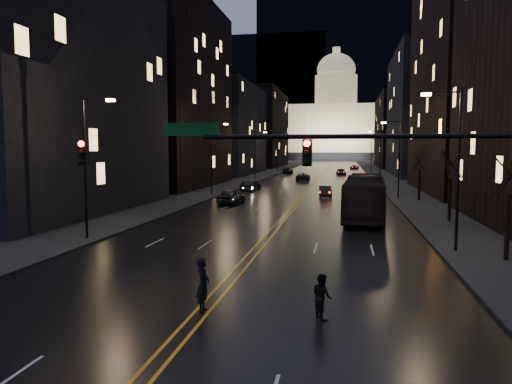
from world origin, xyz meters
The scene contains 37 objects.
ground centered at (0.00, 0.00, 0.00)m, with size 900.00×900.00×0.00m, color black.
road centered at (0.00, 130.00, 0.01)m, with size 20.00×320.00×0.02m, color black.
sidewalk_left centered at (-14.00, 130.00, 0.08)m, with size 8.00×320.00×0.16m, color black.
sidewalk_right centered at (14.00, 130.00, 0.08)m, with size 8.00×320.00×0.16m, color black.
center_line centered at (0.00, 130.00, 0.03)m, with size 0.62×320.00×0.01m, color orange.
building_left_near centered at (-21.00, 22.00, 11.00)m, with size 12.00×28.00×22.00m, color black.
building_left_mid centered at (-21.00, 54.00, 14.00)m, with size 12.00×30.00×28.00m, color black.
building_left_far centered at (-21.00, 92.00, 10.00)m, with size 12.00×34.00×20.00m, color black.
building_left_dist centered at (-21.00, 140.00, 12.00)m, with size 12.00×40.00×24.00m, color black.
building_right_tall centered at (21.00, 50.00, 19.00)m, with size 12.00×30.00×38.00m, color black.
building_right_mid centered at (21.00, 92.00, 13.00)m, with size 12.00×34.00×26.00m, color black.
building_right_dist centered at (21.00, 140.00, 11.00)m, with size 12.00×40.00×22.00m, color black.
mountain_ridge centered at (40.00, 380.00, 65.00)m, with size 520.00×60.00×130.00m, color black.
capitol centered at (0.00, 250.00, 17.15)m, with size 90.00×50.00×58.50m.
traffic_signal centered at (5.91, 0.00, 5.10)m, with size 17.29×0.45×7.00m.
streetlamp_right_near centered at (10.81, 10.00, 5.08)m, with size 2.13×0.25×9.00m.
streetlamp_left_near centered at (-10.81, 10.00, 5.08)m, with size 2.13×0.25×9.00m.
streetlamp_right_mid centered at (10.81, 40.00, 5.08)m, with size 2.13×0.25×9.00m.
streetlamp_left_mid centered at (-10.81, 40.00, 5.08)m, with size 2.13×0.25×9.00m.
streetlamp_right_far centered at (10.81, 70.00, 5.08)m, with size 2.13×0.25×9.00m.
streetlamp_left_far centered at (-10.81, 70.00, 5.08)m, with size 2.13×0.25×9.00m.
streetlamp_right_dist centered at (10.81, 100.00, 5.08)m, with size 2.13×0.25×9.00m.
streetlamp_left_dist centered at (-10.81, 100.00, 5.08)m, with size 2.13×0.25×9.00m.
tree_right_near centered at (13.00, 8.00, 4.53)m, with size 2.40×2.40×6.65m.
tree_right_mid centered at (13.00, 22.00, 4.53)m, with size 2.40×2.40×6.65m.
tree_right_far centered at (13.00, 38.00, 4.53)m, with size 2.40×2.40×6.65m.
bus centered at (6.56, 22.76, 1.82)m, with size 3.05×13.04×3.63m, color black.
oncoming_car_a centered at (-6.68, 31.80, 0.82)m, with size 1.94×4.81×1.64m, color black.
oncoming_car_b centered at (-7.39, 46.55, 0.76)m, with size 1.61×4.60×1.52m, color black.
oncoming_car_c centered at (-2.50, 72.57, 0.70)m, with size 2.31×5.01×1.39m, color black.
oncoming_car_d centered at (-8.15, 97.66, 0.80)m, with size 2.24×5.51×1.60m, color black.
receding_car_a centered at (2.69, 41.21, 0.66)m, with size 1.40×4.01×1.32m, color black.
receding_car_b centered at (8.50, 60.11, 0.75)m, with size 1.77×4.40×1.50m, color black.
receding_car_c centered at (4.22, 92.39, 0.67)m, with size 1.89×4.64×1.35m, color black.
receding_car_d centered at (7.70, 123.86, 0.64)m, with size 2.13×4.61×1.28m, color black.
pedestrian_a centered at (0.02, -2.00, 0.97)m, with size 0.70×0.46×1.93m, color black.
pedestrian_b centered at (4.18, -2.00, 0.78)m, with size 0.76×0.41×1.56m, color black.
Camera 1 is at (4.86, -18.64, 5.75)m, focal length 35.00 mm.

